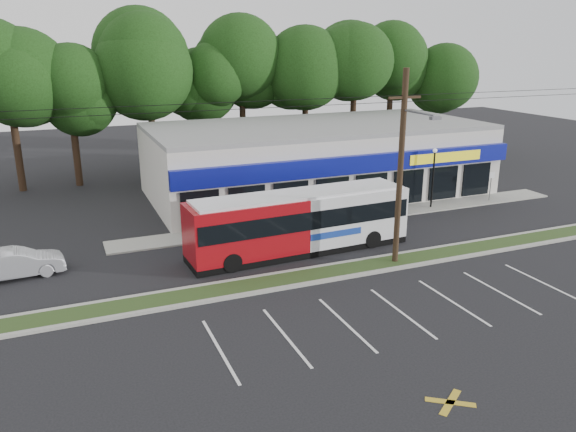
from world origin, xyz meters
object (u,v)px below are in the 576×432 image
(lamp_post, at_px, (433,171))
(pedestrian_a, at_px, (395,208))
(sign_post, at_px, (491,181))
(car_dark, at_px, (376,206))
(metrobus, at_px, (300,221))
(utility_pole, at_px, (399,163))
(car_silver, at_px, (17,263))
(pedestrian_b, at_px, (358,212))

(lamp_post, bearing_deg, pedestrian_a, -157.66)
(sign_post, distance_m, car_dark, 9.72)
(sign_post, relative_size, metrobus, 0.18)
(utility_pole, distance_m, lamp_post, 11.67)
(car_silver, relative_size, pedestrian_a, 2.33)
(lamp_post, xyz_separation_m, metrobus, (-11.96, -4.30, -0.88))
(car_dark, bearing_deg, utility_pole, 153.39)
(utility_pole, height_order, pedestrian_a, utility_pole)
(sign_post, xyz_separation_m, car_silver, (-31.29, -1.99, -0.84))
(sign_post, height_order, metrobus, metrobus)
(lamp_post, relative_size, sign_post, 1.91)
(car_silver, xyz_separation_m, pedestrian_a, (22.25, 0.55, 0.22))
(lamp_post, xyz_separation_m, pedestrian_a, (-4.05, -1.66, -1.74))
(metrobus, height_order, pedestrian_a, metrobus)
(utility_pole, xyz_separation_m, sign_post, (13.17, 7.65, -3.86))
(utility_pole, distance_m, pedestrian_b, 8.19)
(pedestrian_b, bearing_deg, lamp_post, -156.47)
(pedestrian_a, height_order, pedestrian_b, pedestrian_a)
(lamp_post, bearing_deg, car_silver, -175.19)
(utility_pole, height_order, lamp_post, utility_pole)
(car_silver, bearing_deg, sign_post, -90.83)
(lamp_post, bearing_deg, sign_post, -2.58)
(lamp_post, height_order, pedestrian_b, lamp_post)
(metrobus, xyz_separation_m, car_dark, (7.28, 4.00, -1.06))
(car_silver, height_order, pedestrian_b, pedestrian_b)
(utility_pole, bearing_deg, pedestrian_b, 76.24)
(metrobus, distance_m, car_silver, 14.52)
(utility_pole, relative_size, lamp_post, 11.76)
(car_silver, height_order, pedestrian_a, pedestrian_a)
(sign_post, bearing_deg, car_silver, -176.36)
(sign_post, height_order, pedestrian_b, sign_post)
(car_silver, xyz_separation_m, pedestrian_b, (19.74, 0.91, 0.08))
(lamp_post, relative_size, pedestrian_a, 2.27)
(utility_pole, height_order, car_silver, utility_pole)
(metrobus, height_order, pedestrian_b, metrobus)
(car_dark, height_order, pedestrian_b, pedestrian_b)
(car_silver, bearing_deg, lamp_post, -89.65)
(sign_post, height_order, car_silver, sign_post)
(car_dark, bearing_deg, metrobus, 116.90)
(sign_post, relative_size, car_silver, 0.51)
(car_silver, distance_m, pedestrian_a, 22.25)
(pedestrian_b, bearing_deg, car_silver, 14.95)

